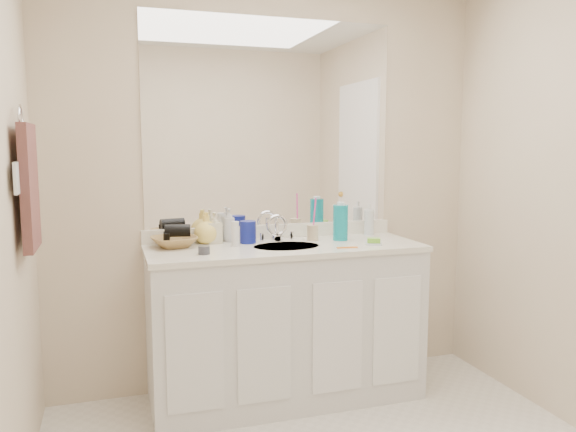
% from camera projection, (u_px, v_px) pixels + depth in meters
% --- Properties ---
extents(wall_back, '(2.60, 0.02, 2.40)m').
position_uv_depth(wall_back, '(271.00, 184.00, 3.33)').
color(wall_back, beige).
rests_on(wall_back, floor).
extents(vanity_cabinet, '(1.50, 0.55, 0.85)m').
position_uv_depth(vanity_cabinet, '(285.00, 325.00, 3.16)').
color(vanity_cabinet, silver).
rests_on(vanity_cabinet, floor).
extents(countertop, '(1.52, 0.57, 0.03)m').
position_uv_depth(countertop, '(285.00, 248.00, 3.11)').
color(countertop, white).
rests_on(countertop, vanity_cabinet).
extents(backsplash, '(1.52, 0.03, 0.08)m').
position_uv_depth(backsplash, '(272.00, 231.00, 3.35)').
color(backsplash, white).
rests_on(backsplash, countertop).
extents(sink_basin, '(0.37, 0.37, 0.02)m').
position_uv_depth(sink_basin, '(286.00, 248.00, 3.09)').
color(sink_basin, beige).
rests_on(sink_basin, countertop).
extents(faucet, '(0.02, 0.02, 0.11)m').
position_uv_depth(faucet, '(277.00, 231.00, 3.25)').
color(faucet, silver).
rests_on(faucet, countertop).
extents(mirror, '(1.48, 0.01, 1.20)m').
position_uv_depth(mirror, '(271.00, 123.00, 3.28)').
color(mirror, white).
rests_on(mirror, wall_back).
extents(blue_mug, '(0.11, 0.11, 0.13)m').
position_uv_depth(blue_mug, '(248.00, 232.00, 3.17)').
color(blue_mug, navy).
rests_on(blue_mug, countertop).
extents(tan_cup, '(0.08, 0.08, 0.09)m').
position_uv_depth(tan_cup, '(313.00, 233.00, 3.27)').
color(tan_cup, '#C6B28B').
rests_on(tan_cup, countertop).
extents(toothbrush, '(0.02, 0.04, 0.20)m').
position_uv_depth(toothbrush, '(314.00, 215.00, 3.25)').
color(toothbrush, '#FF43A8').
rests_on(toothbrush, tan_cup).
extents(mouthwash_bottle, '(0.11, 0.11, 0.21)m').
position_uv_depth(mouthwash_bottle, '(340.00, 223.00, 3.27)').
color(mouthwash_bottle, '#0D8E9C').
rests_on(mouthwash_bottle, countertop).
extents(clear_pump_bottle, '(0.07, 0.07, 0.16)m').
position_uv_depth(clear_pump_bottle, '(369.00, 223.00, 3.45)').
color(clear_pump_bottle, silver).
rests_on(clear_pump_bottle, countertop).
extents(soap_dish, '(0.12, 0.11, 0.01)m').
position_uv_depth(soap_dish, '(374.00, 244.00, 3.13)').
color(soap_dish, silver).
rests_on(soap_dish, countertop).
extents(green_soap, '(0.08, 0.07, 0.03)m').
position_uv_depth(green_soap, '(374.00, 240.00, 3.12)').
color(green_soap, '#73C12F').
rests_on(green_soap, soap_dish).
extents(orange_comb, '(0.12, 0.04, 0.00)m').
position_uv_depth(orange_comb, '(347.00, 247.00, 3.03)').
color(orange_comb, orange).
rests_on(orange_comb, countertop).
extents(dark_jar, '(0.07, 0.07, 0.04)m').
position_uv_depth(dark_jar, '(204.00, 250.00, 2.86)').
color(dark_jar, '#3B3C43').
rests_on(dark_jar, countertop).
extents(extra_white_bottle, '(0.05, 0.05, 0.14)m').
position_uv_depth(extra_white_bottle, '(235.00, 234.00, 3.08)').
color(extra_white_bottle, silver).
rests_on(extra_white_bottle, countertop).
extents(soap_bottle_white, '(0.08, 0.08, 0.19)m').
position_uv_depth(soap_bottle_white, '(229.00, 225.00, 3.23)').
color(soap_bottle_white, silver).
rests_on(soap_bottle_white, countertop).
extents(soap_bottle_cream, '(0.08, 0.08, 0.18)m').
position_uv_depth(soap_bottle_cream, '(214.00, 228.00, 3.17)').
color(soap_bottle_cream, beige).
rests_on(soap_bottle_cream, countertop).
extents(soap_bottle_yellow, '(0.17, 0.17, 0.18)m').
position_uv_depth(soap_bottle_yellow, '(206.00, 228.00, 3.16)').
color(soap_bottle_yellow, '#FDDB62').
rests_on(soap_bottle_yellow, countertop).
extents(wicker_basket, '(0.29, 0.29, 0.06)m').
position_uv_depth(wicker_basket, '(174.00, 242.00, 3.05)').
color(wicker_basket, olive).
rests_on(wicker_basket, countertop).
extents(hair_dryer, '(0.15, 0.09, 0.07)m').
position_uv_depth(hair_dryer, '(178.00, 231.00, 3.05)').
color(hair_dryer, black).
rests_on(hair_dryer, wicker_basket).
extents(towel_ring, '(0.01, 0.11, 0.11)m').
position_uv_depth(towel_ring, '(20.00, 117.00, 2.40)').
color(towel_ring, silver).
rests_on(towel_ring, wall_left).
extents(hand_towel, '(0.04, 0.32, 0.55)m').
position_uv_depth(hand_towel, '(30.00, 187.00, 2.45)').
color(hand_towel, '#442724').
rests_on(hand_towel, towel_ring).
extents(switch_plate, '(0.01, 0.08, 0.13)m').
position_uv_depth(switch_plate, '(16.00, 178.00, 2.24)').
color(switch_plate, white).
rests_on(switch_plate, wall_left).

